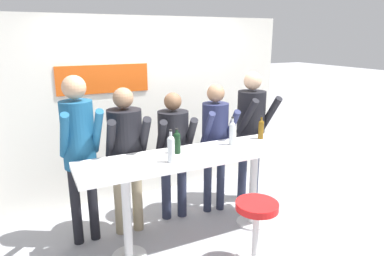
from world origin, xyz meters
TOP-DOWN VIEW (x-y plane):
  - ground_plane at (0.00, 0.00)m, footprint 40.00×40.00m
  - back_wall at (-0.01, 1.44)m, footprint 4.06×0.12m
  - tasting_table at (0.00, 0.00)m, footprint 2.46×0.59m
  - bar_stool at (0.32, -0.66)m, footprint 0.43×0.43m
  - person_far_left at (-1.10, 0.49)m, footprint 0.41×0.55m
  - person_left at (-0.61, 0.48)m, footprint 0.47×0.57m
  - person_center_left at (-0.02, 0.55)m, footprint 0.49×0.57m
  - person_center at (0.51, 0.49)m, footprint 0.44×0.55m
  - person_center_right at (1.09, 0.54)m, footprint 0.44×0.55m
  - wine_bottle_0 at (0.93, 0.12)m, footprint 0.06×0.06m
  - wine_bottle_1 at (-0.34, -0.14)m, footprint 0.07×0.07m
  - wine_bottle_2 at (0.50, 0.08)m, footprint 0.07×0.07m
  - wine_bottle_3 at (-0.18, 0.08)m, footprint 0.08×0.08m

SIDE VIEW (x-z plane):
  - ground_plane at x=0.00m, z-range 0.00..0.00m
  - bar_stool at x=0.32m, z-range 0.12..0.80m
  - tasting_table at x=0.00m, z-range 0.36..1.38m
  - person_center_left at x=-0.02m, z-range 0.18..1.77m
  - person_center at x=0.51m, z-range 0.21..1.86m
  - person_left at x=-0.61m, z-range 0.20..1.89m
  - person_center_right at x=1.09m, z-range 0.22..1.99m
  - wine_bottle_3 at x=-0.18m, z-range 1.02..1.29m
  - wine_bottle_0 at x=0.93m, z-range 1.01..1.29m
  - person_far_left at x=-1.10m, z-range 0.24..2.08m
  - wine_bottle_2 at x=0.50m, z-range 1.01..1.33m
  - wine_bottle_1 at x=-0.34m, z-range 1.01..1.34m
  - back_wall at x=-0.01m, z-range 0.00..2.47m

